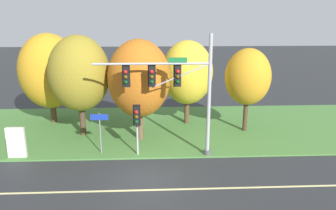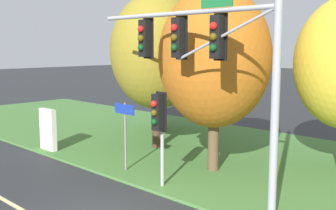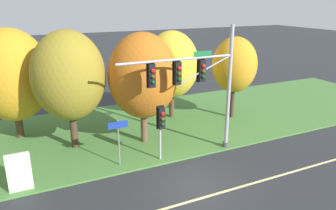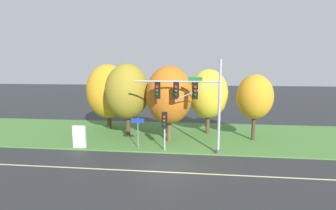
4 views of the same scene
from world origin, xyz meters
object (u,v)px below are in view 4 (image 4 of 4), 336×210
(tree_left_of_mast, at_px, (127,91))
(tree_mid_verge, at_px, (208,94))
(tree_behind_signpost, at_px, (169,95))
(tree_tall_centre, at_px, (255,97))
(traffic_signal_mast, at_px, (193,98))
(pedestrian_signal_near_kerb, at_px, (164,123))
(info_kiosk, at_px, (79,137))
(tree_nearest_road, at_px, (108,91))
(route_sign_post, at_px, (138,128))

(tree_left_of_mast, distance_m, tree_mid_verge, 8.18)
(tree_behind_signpost, relative_size, tree_tall_centre, 1.12)
(traffic_signal_mast, relative_size, pedestrian_signal_near_kerb, 2.30)
(pedestrian_signal_near_kerb, distance_m, tree_mid_verge, 7.49)
(tree_left_of_mast, height_order, info_kiosk, tree_left_of_mast)
(pedestrian_signal_near_kerb, height_order, tree_left_of_mast, tree_left_of_mast)
(tree_left_of_mast, height_order, tree_behind_signpost, tree_left_of_mast)
(tree_nearest_road, distance_m, tree_left_of_mast, 4.35)
(traffic_signal_mast, height_order, tree_left_of_mast, traffic_signal_mast)
(traffic_signal_mast, relative_size, tree_behind_signpost, 1.07)
(tree_left_of_mast, bearing_deg, route_sign_post, -62.36)
(tree_mid_verge, bearing_deg, info_kiosk, -150.79)
(route_sign_post, bearing_deg, info_kiosk, -175.61)
(tree_nearest_road, xyz_separation_m, tree_mid_verge, (10.82, -0.78, -0.08))
(pedestrian_signal_near_kerb, bearing_deg, route_sign_post, 168.30)
(route_sign_post, bearing_deg, tree_behind_signpost, 44.71)
(tree_left_of_mast, xyz_separation_m, tree_tall_centre, (12.02, 0.31, -0.40))
(route_sign_post, height_order, tree_mid_verge, tree_mid_verge)
(traffic_signal_mast, xyz_separation_m, route_sign_post, (-4.58, 0.56, -2.70))
(traffic_signal_mast, height_order, tree_nearest_road, traffic_signal_mast)
(tree_nearest_road, xyz_separation_m, tree_left_of_mast, (3.00, -3.13, 0.32))
(pedestrian_signal_near_kerb, distance_m, tree_nearest_road, 10.18)
(tree_nearest_road, bearing_deg, tree_left_of_mast, -46.28)
(tree_behind_signpost, relative_size, info_kiosk, 3.66)
(pedestrian_signal_near_kerb, bearing_deg, traffic_signal_mast, -2.15)
(tree_behind_signpost, bearing_deg, route_sign_post, -135.29)
(traffic_signal_mast, distance_m, tree_left_of_mast, 7.54)
(tree_mid_verge, bearing_deg, traffic_signal_mast, -102.73)
(tree_behind_signpost, bearing_deg, pedestrian_signal_near_kerb, -91.64)
(pedestrian_signal_near_kerb, relative_size, tree_nearest_road, 0.45)
(traffic_signal_mast, bearing_deg, tree_tall_centre, 37.44)
(tree_behind_signpost, height_order, tree_mid_verge, tree_behind_signpost)
(pedestrian_signal_near_kerb, height_order, tree_nearest_road, tree_nearest_road)
(tree_left_of_mast, bearing_deg, pedestrian_signal_near_kerb, -43.57)
(tree_left_of_mast, relative_size, tree_mid_verge, 1.09)
(tree_left_of_mast, bearing_deg, traffic_signal_mast, -32.08)
(traffic_signal_mast, bearing_deg, tree_behind_signpost, 126.62)
(tree_nearest_road, relative_size, tree_tall_centre, 1.15)
(route_sign_post, bearing_deg, traffic_signal_mast, -7.02)
(tree_nearest_road, height_order, tree_tall_centre, tree_nearest_road)
(pedestrian_signal_near_kerb, distance_m, tree_behind_signpost, 3.46)
(pedestrian_signal_near_kerb, height_order, route_sign_post, pedestrian_signal_near_kerb)
(tree_nearest_road, relative_size, tree_behind_signpost, 1.03)
(route_sign_post, height_order, tree_behind_signpost, tree_behind_signpost)
(pedestrian_signal_near_kerb, relative_size, info_kiosk, 1.70)
(tree_nearest_road, distance_m, tree_mid_verge, 10.85)
(pedestrian_signal_near_kerb, distance_m, tree_tall_centre, 9.13)
(traffic_signal_mast, height_order, tree_mid_verge, traffic_signal_mast)
(tree_left_of_mast, relative_size, tree_behind_signpost, 1.03)
(pedestrian_signal_near_kerb, bearing_deg, tree_behind_signpost, 88.36)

